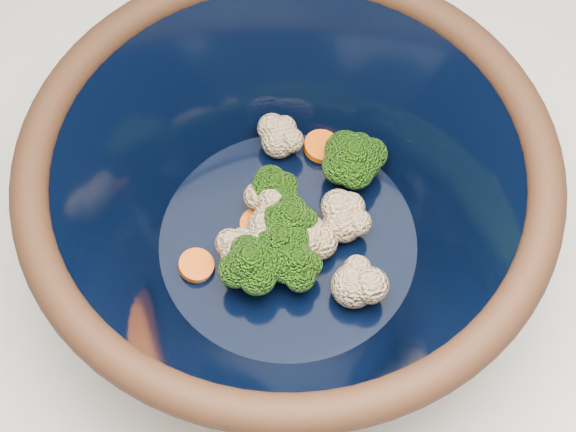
{
  "coord_description": "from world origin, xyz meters",
  "views": [
    {
      "loc": [
        -0.18,
        -0.35,
        1.48
      ],
      "look_at": [
        -0.08,
        -0.08,
        0.97
      ],
      "focal_mm": 50.0,
      "sensor_mm": 36.0,
      "label": 1
    }
  ],
  "objects": [
    {
      "name": "ground",
      "position": [
        0.0,
        0.0,
        0.0
      ],
      "size": [
        3.0,
        3.0,
        0.0
      ],
      "primitive_type": "plane",
      "color": "#9E7A54",
      "rests_on": "ground"
    },
    {
      "name": "counter",
      "position": [
        0.0,
        0.0,
        0.45
      ],
      "size": [
        1.2,
        1.2,
        0.9
      ],
      "primitive_type": "cube",
      "color": "beige",
      "rests_on": "ground"
    },
    {
      "name": "mixing_bowl",
      "position": [
        -0.08,
        -0.08,
        0.99
      ],
      "size": [
        0.45,
        0.45,
        0.16
      ],
      "rotation": [
        0.0,
        0.0,
        -0.42
      ],
      "color": "black",
      "rests_on": "counter"
    },
    {
      "name": "vegetable_pile",
      "position": [
        -0.07,
        -0.08,
        0.96
      ],
      "size": [
        0.18,
        0.17,
        0.05
      ],
      "color": "#608442",
      "rests_on": "mixing_bowl"
    }
  ]
}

